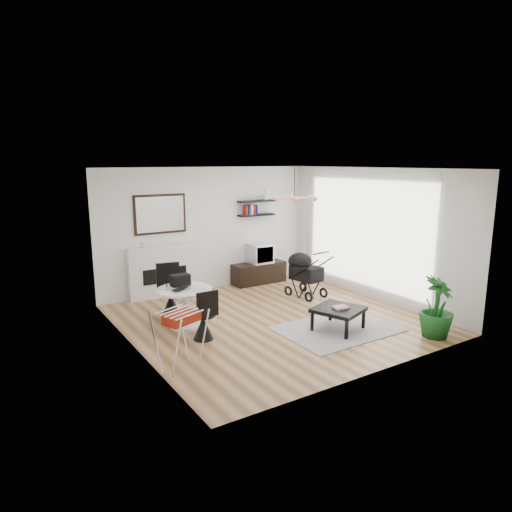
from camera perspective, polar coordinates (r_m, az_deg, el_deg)
floor at (r=8.37m, az=1.96°, el=-7.94°), size 5.00×5.00×0.00m
ceiling at (r=7.88m, az=2.10°, el=10.87°), size 5.00×5.00×0.00m
wall_back at (r=10.15m, az=-6.01°, el=3.38°), size 5.00×0.00×5.00m
wall_left at (r=6.94m, az=-15.25°, el=-0.91°), size 0.00×5.00×5.00m
wall_right at (r=9.63m, az=14.39°, el=2.62°), size 0.00×5.00×5.00m
sheer_curtain at (r=9.70m, az=13.12°, el=2.74°), size 0.04×3.60×2.60m
fireplace at (r=9.76m, az=-11.50°, el=-1.10°), size 1.50×0.17×2.16m
shelf_lower at (r=10.58m, az=0.05°, el=5.16°), size 0.90×0.25×0.04m
shelf_upper at (r=10.55m, az=0.05°, el=6.88°), size 0.90×0.25×0.04m
pendant_lamp at (r=8.56m, az=4.81°, el=7.23°), size 0.90×0.90×0.10m
tv_console at (r=10.74m, az=0.35°, el=-2.12°), size 1.29×0.45×0.48m
crt_tv at (r=10.65m, az=0.51°, el=0.34°), size 0.52×0.45×0.45m
dining_table at (r=7.95m, az=-8.89°, el=-5.69°), size 0.95×0.95×0.69m
laptop at (r=7.78m, az=-9.06°, el=-4.15°), size 0.43×0.38×0.03m
black_bag at (r=8.06m, az=-9.48°, el=-2.97°), size 0.33×0.20×0.20m
newspaper at (r=7.83m, az=-7.75°, el=-4.08°), size 0.34×0.29×0.01m
drinking_glass at (r=7.87m, az=-10.96°, el=-3.74°), size 0.07×0.07×0.11m
chair_far at (r=8.56m, az=-10.61°, el=-5.50°), size 0.49×0.51×0.99m
chair_near at (r=7.44m, az=-6.57°, el=-8.41°), size 0.40×0.41×0.85m
drying_rack at (r=6.45m, az=-9.47°, el=-10.09°), size 0.71×0.69×0.84m
stroller at (r=9.73m, az=6.04°, el=-2.44°), size 0.63×0.89×1.03m
rug at (r=8.03m, az=10.13°, el=-8.94°), size 1.98×1.43×0.01m
coffee_table at (r=7.89m, az=10.26°, el=-6.68°), size 0.95×0.95×0.38m
magazines at (r=7.84m, az=10.51°, el=-6.33°), size 0.27×0.23×0.04m
potted_plant at (r=7.99m, az=21.66°, el=-6.00°), size 0.70×0.70×1.00m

